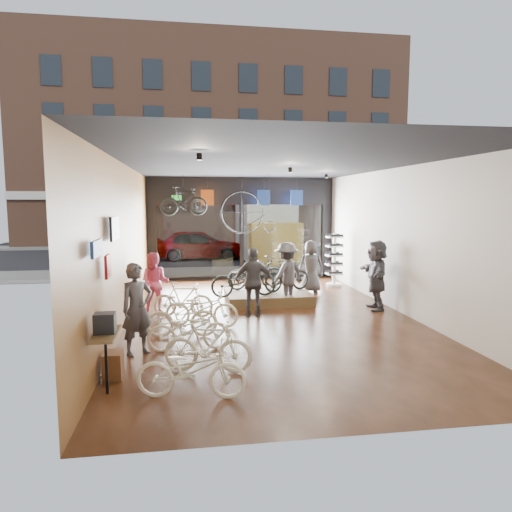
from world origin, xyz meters
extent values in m
cube|color=black|center=(0.00, 0.00, -0.02)|extent=(7.00, 12.00, 0.04)
cube|color=black|center=(0.00, 0.00, 3.82)|extent=(7.00, 12.00, 0.04)
cube|color=brown|center=(-3.52, 0.00, 1.90)|extent=(0.04, 12.00, 3.80)
cube|color=beige|center=(3.52, 0.00, 1.90)|extent=(0.04, 12.00, 3.80)
cube|color=beige|center=(0.00, -6.02, 1.90)|extent=(7.00, 0.04, 3.80)
cube|color=#198C26|center=(-2.40, 5.88, 3.05)|extent=(0.35, 0.06, 0.18)
cube|color=black|center=(0.00, 15.00, -0.01)|extent=(30.00, 18.00, 0.02)
cube|color=slate|center=(0.00, 7.20, 0.06)|extent=(30.00, 2.40, 0.12)
cube|color=slate|center=(0.00, 19.00, 0.06)|extent=(30.00, 2.00, 0.12)
cube|color=brown|center=(0.00, 21.50, 7.00)|extent=(26.00, 5.00, 14.00)
imported|color=gray|center=(-1.51, 12.00, 0.76)|extent=(4.46, 1.80, 1.52)
imported|color=beige|center=(-2.01, -4.57, 0.43)|extent=(1.72, 0.87, 0.86)
imported|color=beige|center=(-1.72, -3.56, 0.46)|extent=(1.59, 0.81, 0.92)
imported|color=beige|center=(-2.03, -2.36, 0.42)|extent=(1.63, 0.62, 0.85)
imported|color=beige|center=(-2.18, -1.44, 0.46)|extent=(1.55, 0.53, 0.91)
imported|color=beige|center=(-1.73, -0.70, 0.45)|extent=(1.81, 1.01, 0.90)
imported|color=beige|center=(-2.17, 0.27, 0.46)|extent=(1.57, 0.71, 0.91)
cube|color=#49371C|center=(0.25, 1.72, 0.15)|extent=(2.40, 1.80, 0.30)
imported|color=black|center=(-0.52, 1.15, 0.78)|extent=(1.89, 0.83, 0.96)
imported|color=black|center=(0.83, 1.73, 0.76)|extent=(1.59, 0.95, 0.92)
imported|color=black|center=(-0.02, 2.27, 0.78)|extent=(1.92, 1.15, 0.95)
imported|color=#3F3F44|center=(-3.00, -2.42, 0.88)|extent=(0.77, 0.71, 1.76)
imported|color=#CC4C72|center=(-2.89, 0.86, 0.80)|extent=(0.89, 0.76, 1.59)
imported|color=#3F3F44|center=(-0.39, 0.14, 0.88)|extent=(1.08, 0.56, 1.76)
imported|color=#3F3F44|center=(0.70, 1.20, 0.89)|extent=(1.32, 1.21, 1.78)
imported|color=#3F3F44|center=(1.87, 2.91, 0.84)|extent=(0.88, 0.63, 1.68)
imported|color=#3F3F44|center=(3.00, 0.41, 0.94)|extent=(0.82, 1.81, 1.88)
imported|color=black|center=(-2.13, 4.20, 2.93)|extent=(1.64, 0.73, 0.95)
cube|color=#CC5919|center=(-1.31, 5.20, 3.05)|extent=(0.45, 0.03, 0.55)
cube|color=#1E3F99|center=(0.72, 5.20, 3.05)|extent=(0.45, 0.03, 0.55)
cube|color=#1E3F99|center=(1.94, 5.20, 3.05)|extent=(0.45, 0.03, 0.55)
camera|label=1|loc=(-2.03, -11.13, 2.90)|focal=32.00mm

